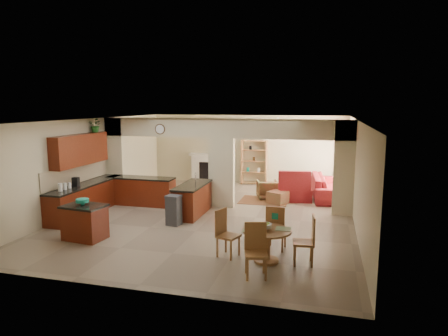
% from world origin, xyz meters
% --- Properties ---
extents(floor, '(10.00, 10.00, 0.00)m').
position_xyz_m(floor, '(0.00, 0.00, 0.00)').
color(floor, '#82725A').
rests_on(floor, ground).
extents(ceiling, '(10.00, 10.00, 0.00)m').
position_xyz_m(ceiling, '(0.00, 0.00, 2.80)').
color(ceiling, white).
rests_on(ceiling, wall_back).
extents(wall_back, '(8.00, 0.00, 8.00)m').
position_xyz_m(wall_back, '(0.00, 5.00, 1.40)').
color(wall_back, beige).
rests_on(wall_back, floor).
extents(wall_front, '(8.00, 0.00, 8.00)m').
position_xyz_m(wall_front, '(0.00, -5.00, 1.40)').
color(wall_front, beige).
rests_on(wall_front, floor).
extents(wall_left, '(0.00, 10.00, 10.00)m').
position_xyz_m(wall_left, '(-4.00, 0.00, 1.40)').
color(wall_left, beige).
rests_on(wall_left, floor).
extents(wall_right, '(0.00, 10.00, 10.00)m').
position_xyz_m(wall_right, '(4.00, 0.00, 1.40)').
color(wall_right, beige).
rests_on(wall_right, floor).
extents(partition_left_pier, '(0.60, 0.25, 2.80)m').
position_xyz_m(partition_left_pier, '(-3.70, 1.00, 1.40)').
color(partition_left_pier, beige).
rests_on(partition_left_pier, floor).
extents(partition_center_pier, '(0.80, 0.25, 2.20)m').
position_xyz_m(partition_center_pier, '(0.00, 1.00, 1.10)').
color(partition_center_pier, beige).
rests_on(partition_center_pier, floor).
extents(partition_right_pier, '(0.60, 0.25, 2.80)m').
position_xyz_m(partition_right_pier, '(3.70, 1.00, 1.40)').
color(partition_right_pier, beige).
rests_on(partition_right_pier, floor).
extents(partition_header, '(8.00, 0.25, 0.60)m').
position_xyz_m(partition_header, '(0.00, 1.00, 2.50)').
color(partition_header, beige).
rests_on(partition_header, partition_center_pier).
extents(kitchen_counter, '(2.52, 3.29, 1.48)m').
position_xyz_m(kitchen_counter, '(-3.26, -0.25, 0.46)').
color(kitchen_counter, '#411307').
rests_on(kitchen_counter, floor).
extents(upper_cabinets, '(0.35, 2.40, 0.90)m').
position_xyz_m(upper_cabinets, '(-3.82, -0.80, 1.92)').
color(upper_cabinets, '#411307').
rests_on(upper_cabinets, wall_left).
extents(peninsula, '(0.70, 1.85, 0.91)m').
position_xyz_m(peninsula, '(-0.60, -0.11, 0.46)').
color(peninsula, '#411307').
rests_on(peninsula, floor).
extents(wall_clock, '(0.34, 0.03, 0.34)m').
position_xyz_m(wall_clock, '(-2.00, 0.85, 2.45)').
color(wall_clock, '#4E331A').
rests_on(wall_clock, partition_header).
extents(rug, '(1.60, 1.30, 0.01)m').
position_xyz_m(rug, '(1.20, 2.10, 0.01)').
color(rug, brown).
rests_on(rug, floor).
extents(fireplace, '(1.60, 0.35, 1.20)m').
position_xyz_m(fireplace, '(-1.60, 4.83, 0.61)').
color(fireplace, white).
rests_on(fireplace, floor).
extents(shelving_unit, '(1.00, 0.32, 1.80)m').
position_xyz_m(shelving_unit, '(0.35, 4.82, 0.90)').
color(shelving_unit, olive).
rests_on(shelving_unit, floor).
extents(window_a, '(0.02, 0.90, 1.90)m').
position_xyz_m(window_a, '(3.97, 2.30, 1.20)').
color(window_a, white).
rests_on(window_a, wall_right).
extents(window_b, '(0.02, 0.90, 1.90)m').
position_xyz_m(window_b, '(3.97, 4.00, 1.20)').
color(window_b, white).
rests_on(window_b, wall_right).
extents(glazed_door, '(0.02, 0.70, 2.10)m').
position_xyz_m(glazed_door, '(3.97, 3.15, 1.05)').
color(glazed_door, white).
rests_on(glazed_door, wall_right).
extents(drape_a_left, '(0.10, 0.28, 2.30)m').
position_xyz_m(drape_a_left, '(3.93, 1.70, 1.20)').
color(drape_a_left, '#3B2017').
rests_on(drape_a_left, wall_right).
extents(drape_a_right, '(0.10, 0.28, 2.30)m').
position_xyz_m(drape_a_right, '(3.93, 2.90, 1.20)').
color(drape_a_right, '#3B2017').
rests_on(drape_a_right, wall_right).
extents(drape_b_left, '(0.10, 0.28, 2.30)m').
position_xyz_m(drape_b_left, '(3.93, 3.40, 1.20)').
color(drape_b_left, '#3B2017').
rests_on(drape_b_left, wall_right).
extents(drape_b_right, '(0.10, 0.28, 2.30)m').
position_xyz_m(drape_b_right, '(3.93, 4.60, 1.20)').
color(drape_b_right, '#3B2017').
rests_on(drape_b_right, wall_right).
extents(ceiling_fan, '(1.00, 1.00, 0.10)m').
position_xyz_m(ceiling_fan, '(1.50, 3.00, 2.56)').
color(ceiling_fan, white).
rests_on(ceiling_fan, ceiling).
extents(kitchen_island, '(1.04, 0.80, 0.85)m').
position_xyz_m(kitchen_island, '(-2.40, -2.85, 0.43)').
color(kitchen_island, '#411307').
rests_on(kitchen_island, floor).
extents(teal_bowl, '(0.31, 0.31, 0.14)m').
position_xyz_m(teal_bowl, '(-2.45, -2.82, 0.92)').
color(teal_bowl, '#148F77').
rests_on(teal_bowl, kitchen_island).
extents(trash_can, '(0.40, 0.36, 0.76)m').
position_xyz_m(trash_can, '(-0.74, -1.25, 0.38)').
color(trash_can, '#303032').
rests_on(trash_can, floor).
extents(dining_table, '(1.01, 1.01, 0.69)m').
position_xyz_m(dining_table, '(2.06, -3.14, 0.47)').
color(dining_table, olive).
rests_on(dining_table, floor).
extents(fruit_bowl, '(0.29, 0.29, 0.15)m').
position_xyz_m(fruit_bowl, '(2.03, -3.17, 0.77)').
color(fruit_bowl, '#72BB28').
rests_on(fruit_bowl, dining_table).
extents(sofa, '(2.75, 1.28, 0.78)m').
position_xyz_m(sofa, '(3.30, 3.10, 0.39)').
color(sofa, maroon).
rests_on(sofa, floor).
extents(chaise, '(1.19, 1.03, 0.42)m').
position_xyz_m(chaise, '(2.21, 2.44, 0.21)').
color(chaise, maroon).
rests_on(chaise, floor).
extents(armchair, '(0.86, 0.88, 0.64)m').
position_xyz_m(armchair, '(1.25, 2.44, 0.32)').
color(armchair, maroon).
rests_on(armchair, floor).
extents(ottoman, '(0.74, 0.74, 0.41)m').
position_xyz_m(ottoman, '(1.69, 1.83, 0.20)').
color(ottoman, maroon).
rests_on(ottoman, floor).
extents(plant, '(0.40, 0.35, 0.44)m').
position_xyz_m(plant, '(-3.82, 0.07, 2.59)').
color(plant, '#164C14').
rests_on(plant, upper_cabinets).
extents(chair_north, '(0.45, 0.45, 1.02)m').
position_xyz_m(chair_north, '(2.16, -2.44, 0.55)').
color(chair_north, olive).
rests_on(chair_north, floor).
extents(chair_east, '(0.46, 0.46, 1.02)m').
position_xyz_m(chair_east, '(2.89, -3.07, 0.55)').
color(chair_east, olive).
rests_on(chair_east, floor).
extents(chair_south, '(0.51, 0.51, 1.02)m').
position_xyz_m(chair_south, '(1.96, -3.86, 0.55)').
color(chair_south, olive).
rests_on(chair_south, floor).
extents(chair_west, '(0.53, 0.53, 1.02)m').
position_xyz_m(chair_west, '(1.15, -3.03, 0.55)').
color(chair_west, olive).
rests_on(chair_west, floor).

